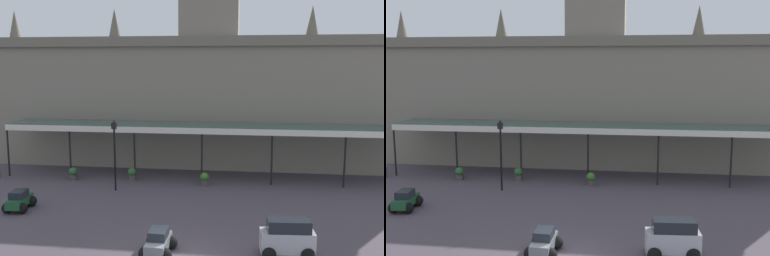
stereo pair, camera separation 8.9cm
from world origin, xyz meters
TOP-DOWN VIEW (x-y plane):
  - station_building at (0.00, 19.68)m, footprint 37.56×6.46m
  - entrance_canopy at (-0.00, 14.22)m, footprint 30.40×3.26m
  - car_green_sedan at (-10.17, 5.64)m, footprint 1.64×2.12m
  - car_grey_sedan at (-0.68, 0.77)m, footprint 1.55×2.07m
  - car_silver_van at (5.12, 1.27)m, footprint 2.46×1.71m
  - victorian_lamppost at (-5.68, 10.20)m, footprint 0.30×0.30m
  - planter_forecourt_centre at (-9.69, 12.43)m, footprint 0.60×0.60m
  - planter_near_kerb at (0.29, 12.17)m, footprint 0.60×0.60m
  - planter_by_canopy at (-5.25, 12.85)m, footprint 0.60×0.60m

SIDE VIEW (x-z plane):
  - planter_forecourt_centre at x=-9.69m, z-range 0.01..0.97m
  - planter_near_kerb at x=0.29m, z-range 0.01..0.97m
  - planter_by_canopy at x=-5.25m, z-range 0.01..0.97m
  - car_green_sedan at x=-10.17m, z-range -0.09..1.10m
  - car_grey_sedan at x=-0.68m, z-range -0.09..1.10m
  - car_silver_van at x=5.12m, z-range -0.08..1.69m
  - victorian_lamppost at x=-5.68m, z-range 0.59..5.46m
  - entrance_canopy at x=0.00m, z-range 1.90..6.03m
  - station_building at x=0.00m, z-range -3.16..15.38m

